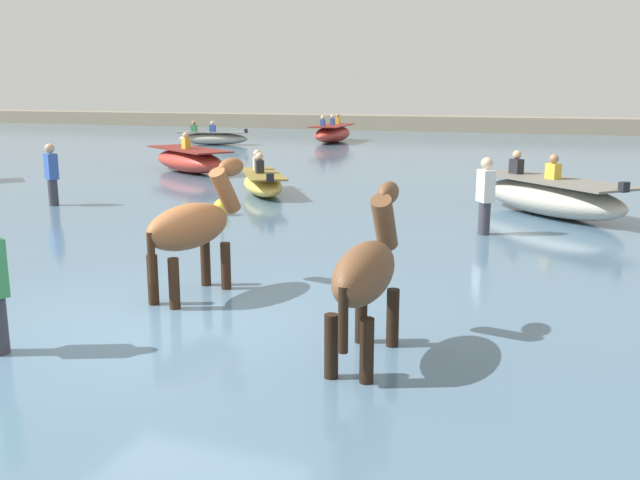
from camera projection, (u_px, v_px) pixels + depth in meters
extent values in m
plane|color=#756B56|center=(168.00, 348.00, 7.56)|extent=(120.00, 120.00, 0.00)
cube|color=slate|center=(397.00, 200.00, 16.69)|extent=(90.00, 90.00, 0.32)
ellipsoid|color=brown|center=(365.00, 273.00, 6.19)|extent=(0.47, 1.31, 0.52)
cylinder|color=black|center=(361.00, 330.00, 6.81)|extent=(0.12, 0.12, 0.89)
cylinder|color=black|center=(392.00, 334.00, 6.70)|extent=(0.12, 0.12, 0.89)
cylinder|color=black|center=(331.00, 364.00, 5.97)|extent=(0.12, 0.12, 0.89)
cylinder|color=black|center=(366.00, 369.00, 5.86)|extent=(0.12, 0.12, 0.89)
cylinder|color=brown|center=(384.00, 223.00, 6.75)|extent=(0.21, 0.48, 0.60)
ellipsoid|color=brown|center=(388.00, 193.00, 6.81)|extent=(0.19, 0.45, 0.22)
cylinder|color=black|center=(343.00, 320.00, 5.67)|extent=(0.08, 0.08, 0.56)
ellipsoid|color=brown|center=(189.00, 226.00, 8.16)|extent=(0.68, 1.39, 0.53)
cylinder|color=black|center=(206.00, 275.00, 8.79)|extent=(0.12, 0.12, 0.90)
cylinder|color=black|center=(226.00, 278.00, 8.63)|extent=(0.12, 0.12, 0.90)
cylinder|color=black|center=(154.00, 293.00, 8.00)|extent=(0.12, 0.12, 0.90)
cylinder|color=black|center=(175.00, 297.00, 7.84)|extent=(0.12, 0.12, 0.90)
cylinder|color=brown|center=(225.00, 191.00, 8.68)|extent=(0.29, 0.52, 0.61)
ellipsoid|color=brown|center=(231.00, 167.00, 8.73)|extent=(0.27, 0.48, 0.23)
cylinder|color=black|center=(152.00, 258.00, 7.68)|extent=(0.09, 0.09, 0.57)
ellipsoid|color=gold|center=(263.00, 184.00, 16.41)|extent=(2.16, 2.74, 0.46)
cube|color=olive|center=(262.00, 174.00, 16.36)|extent=(2.07, 2.63, 0.04)
cube|color=black|center=(270.00, 178.00, 15.10)|extent=(0.20, 0.19, 0.18)
cube|color=white|center=(257.00, 163.00, 17.05)|extent=(0.29, 0.32, 0.30)
sphere|color=beige|center=(257.00, 153.00, 16.99)|extent=(0.18, 0.18, 0.18)
cube|color=#232328|center=(260.00, 167.00, 16.31)|extent=(0.29, 0.32, 0.30)
sphere|color=beige|center=(259.00, 156.00, 16.26)|extent=(0.18, 0.18, 0.18)
ellipsoid|color=#BC382D|center=(189.00, 161.00, 20.82)|extent=(3.66, 2.97, 0.66)
cube|color=maroon|center=(189.00, 149.00, 20.75)|extent=(3.52, 2.85, 0.04)
cube|color=gold|center=(186.00, 143.00, 20.67)|extent=(0.32, 0.29, 0.30)
sphere|color=tan|center=(186.00, 135.00, 20.62)|extent=(0.18, 0.18, 0.18)
ellipsoid|color=#B2AD9E|center=(213.00, 139.00, 31.03)|extent=(3.24, 1.69, 0.53)
cube|color=slate|center=(213.00, 132.00, 30.97)|extent=(3.11, 1.62, 0.04)
cube|color=black|center=(246.00, 131.00, 30.79)|extent=(0.16, 0.18, 0.18)
cube|color=#388E51|center=(194.00, 128.00, 31.05)|extent=(0.30, 0.24, 0.30)
sphere|color=#A37556|center=(194.00, 123.00, 31.00)|extent=(0.18, 0.18, 0.18)
cube|color=#3356A8|center=(213.00, 129.00, 30.87)|extent=(0.30, 0.24, 0.30)
sphere|color=beige|center=(212.00, 123.00, 30.82)|extent=(0.18, 0.18, 0.18)
ellipsoid|color=#B2AD9E|center=(551.00, 198.00, 13.64)|extent=(3.39, 3.33, 0.68)
cube|color=slate|center=(552.00, 180.00, 13.56)|extent=(3.25, 3.19, 0.04)
cube|color=black|center=(624.00, 187.00, 12.06)|extent=(0.20, 0.20, 0.18)
cube|color=#232328|center=(516.00, 166.00, 14.37)|extent=(0.31, 0.31, 0.30)
sphere|color=tan|center=(517.00, 155.00, 14.32)|extent=(0.18, 0.18, 0.18)
cube|color=gold|center=(553.00, 171.00, 13.53)|extent=(0.31, 0.31, 0.30)
sphere|color=#A37556|center=(554.00, 159.00, 13.48)|extent=(0.18, 0.18, 0.18)
ellipsoid|color=#BC382D|center=(333.00, 134.00, 32.55)|extent=(1.73, 4.13, 0.75)
cube|color=maroon|center=(333.00, 125.00, 32.46)|extent=(1.66, 3.97, 0.04)
cube|color=#3356A8|center=(323.00, 123.00, 31.41)|extent=(0.20, 0.28, 0.30)
sphere|color=beige|center=(323.00, 117.00, 31.36)|extent=(0.18, 0.18, 0.18)
cube|color=#3356A8|center=(332.00, 122.00, 32.43)|extent=(0.20, 0.28, 0.30)
sphere|color=beige|center=(332.00, 117.00, 32.38)|extent=(0.18, 0.18, 0.18)
cube|color=gold|center=(338.00, 121.00, 33.50)|extent=(0.20, 0.28, 0.30)
sphere|color=#A37556|center=(338.00, 116.00, 33.45)|extent=(0.18, 0.18, 0.18)
cylinder|color=#383842|center=(54.00, 200.00, 14.83)|extent=(0.20, 0.20, 0.88)
cube|color=#3356A8|center=(51.00, 166.00, 14.68)|extent=(0.38, 0.33, 0.54)
sphere|color=tan|center=(50.00, 148.00, 14.60)|extent=(0.20, 0.20, 0.20)
cylinder|color=#383842|center=(484.00, 227.00, 11.87)|extent=(0.20, 0.20, 0.88)
cube|color=white|center=(486.00, 186.00, 11.72)|extent=(0.34, 0.38, 0.54)
sphere|color=beige|center=(487.00, 163.00, 11.64)|extent=(0.20, 0.20, 0.20)
sphere|color=yellow|center=(222.00, 207.00, 13.69)|extent=(0.32, 0.32, 0.32)
cylinder|color=black|center=(221.00, 188.00, 13.61)|extent=(0.04, 0.04, 0.42)
cube|color=gray|center=(508.00, 127.00, 40.27)|extent=(80.00, 2.40, 1.18)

